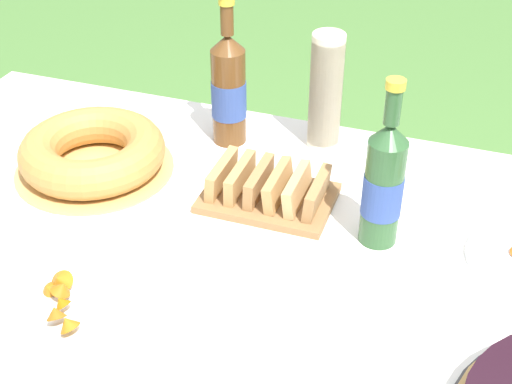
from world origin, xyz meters
name	(u,v)px	position (x,y,z in m)	size (l,w,h in m)	color
garden_table	(267,289)	(0.00, 0.00, 0.66)	(1.82, 1.05, 0.72)	#A87A47
tablecloth	(267,270)	(0.00, 0.00, 0.71)	(1.83, 1.06, 0.10)	white
bundt_cake	(93,152)	(-0.45, 0.17, 0.76)	(0.34, 0.34, 0.09)	tan
cup_stack	(326,92)	(-0.01, 0.44, 0.85)	(0.07, 0.07, 0.27)	beige
cider_bottle_green	(384,184)	(0.17, 0.14, 0.85)	(0.07, 0.07, 0.33)	#2D562D
cider_bottle_amber	(229,89)	(-0.22, 0.39, 0.85)	(0.08, 0.08, 0.34)	brown
snack_plate_near	(67,309)	(-0.27, -0.23, 0.73)	(0.21, 0.21, 0.06)	white
bread_board	(268,190)	(-0.06, 0.18, 0.75)	(0.26, 0.18, 0.07)	olive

